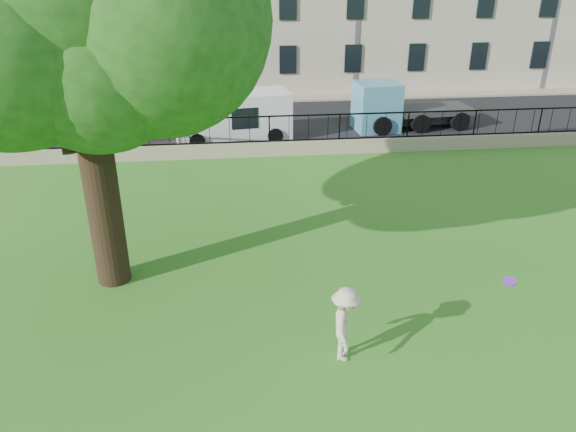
{
  "coord_description": "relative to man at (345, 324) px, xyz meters",
  "views": [
    {
      "loc": [
        -1.71,
        -10.82,
        7.87
      ],
      "look_at": [
        -0.14,
        3.5,
        1.09
      ],
      "focal_mm": 35.0,
      "sensor_mm": 36.0,
      "label": 1
    }
  ],
  "objects": [
    {
      "name": "ground",
      "position": [
        -0.53,
        1.39,
        -0.85
      ],
      "size": [
        120.0,
        120.0,
        0.0
      ],
      "primitive_type": "plane",
      "color": "#31771C",
      "rests_on": "ground"
    },
    {
      "name": "red_sedan",
      "position": [
        -5.41,
        16.79,
        -0.12
      ],
      "size": [
        4.55,
        1.84,
        1.47
      ],
      "primitive_type": "imported",
      "rotation": [
        0.0,
        0.0,
        1.63
      ],
      "color": "#AC2E15",
      "rests_on": "street"
    },
    {
      "name": "frisbee",
      "position": [
        3.47,
        0.04,
        0.79
      ],
      "size": [
        0.31,
        0.31,
        0.12
      ],
      "primitive_type": "cylinder",
      "rotation": [
        0.21,
        -0.14,
        -0.18
      ],
      "color": "purple"
    },
    {
      "name": "retaining_wall",
      "position": [
        -0.53,
        13.39,
        -0.55
      ],
      "size": [
        50.0,
        0.4,
        0.6
      ],
      "primitive_type": "cube",
      "color": "gray",
      "rests_on": "ground"
    },
    {
      "name": "street",
      "position": [
        -0.53,
        18.09,
        -0.85
      ],
      "size": [
        60.0,
        9.0,
        0.01
      ],
      "primitive_type": "cube",
      "color": "black",
      "rests_on": "ground"
    },
    {
      "name": "white_van",
      "position": [
        -2.02,
        15.79,
        0.24
      ],
      "size": [
        5.4,
        2.7,
        2.17
      ],
      "primitive_type": "cube",
      "rotation": [
        0.0,
        0.0,
        0.14
      ],
      "color": "white",
      "rests_on": "street"
    },
    {
      "name": "iron_railing",
      "position": [
        -0.53,
        13.39,
        0.3
      ],
      "size": [
        50.0,
        0.05,
        1.13
      ],
      "color": "black",
      "rests_on": "retaining_wall"
    },
    {
      "name": "sidewalk",
      "position": [
        -0.53,
        23.29,
        -0.79
      ],
      "size": [
        60.0,
        1.4,
        0.12
      ],
      "primitive_type": "cube",
      "color": "gray",
      "rests_on": "ground"
    },
    {
      "name": "man",
      "position": [
        0.0,
        0.0,
        0.0
      ],
      "size": [
        0.85,
        1.21,
        1.7
      ],
      "primitive_type": "imported",
      "rotation": [
        0.0,
        0.0,
        1.35
      ],
      "color": "beige",
      "rests_on": "ground"
    },
    {
      "name": "blue_truck",
      "position": [
        6.64,
        16.79,
        0.3
      ],
      "size": [
        5.64,
        2.44,
        2.3
      ],
      "primitive_type": "cube",
      "rotation": [
        0.0,
        0.0,
        0.09
      ],
      "color": "#56A6CB",
      "rests_on": "street"
    }
  ]
}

